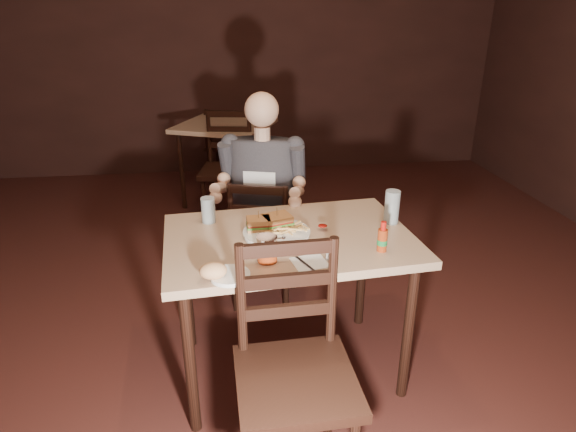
{
  "coord_description": "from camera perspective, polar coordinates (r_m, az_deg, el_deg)",
  "views": [
    {
      "loc": [
        -0.05,
        -2.03,
        1.74
      ],
      "look_at": [
        0.22,
        0.03,
        0.85
      ],
      "focal_mm": 30.0,
      "sensor_mm": 36.0,
      "label": 1
    }
  ],
  "objects": [
    {
      "name": "chair_far",
      "position": [
        3.0,
        -2.78,
        -2.89
      ],
      "size": [
        0.5,
        0.52,
        0.85
      ],
      "primitive_type": null,
      "rotation": [
        0.0,
        0.0,
        2.86
      ],
      "color": "black",
      "rests_on": "ground"
    },
    {
      "name": "dinner_plate",
      "position": [
        2.25,
        -1.35,
        -2.14
      ],
      "size": [
        0.33,
        0.33,
        0.02
      ],
      "primitive_type": "cylinder",
      "rotation": [
        0.0,
        0.0,
        0.08
      ],
      "color": "white",
      "rests_on": "main_table"
    },
    {
      "name": "salt_shaker",
      "position": [
        2.03,
        4.99,
        -4.43
      ],
      "size": [
        0.04,
        0.04,
        0.06
      ],
      "primitive_type": null,
      "rotation": [
        0.0,
        0.0,
        0.08
      ],
      "color": "white",
      "rests_on": "main_table"
    },
    {
      "name": "fork",
      "position": [
        2.03,
        5.27,
        -5.25
      ],
      "size": [
        0.06,
        0.14,
        0.0
      ],
      "primitive_type": "cube",
      "rotation": [
        0.0,
        0.0,
        -0.37
      ],
      "color": "silver",
      "rests_on": "napkin"
    },
    {
      "name": "bg_chair_near",
      "position": [
        4.18,
        -7.22,
        5.36
      ],
      "size": [
        0.52,
        0.55,
        0.95
      ],
      "primitive_type": null,
      "rotation": [
        0.0,
        0.0,
        -0.17
      ],
      "color": "black",
      "rests_on": "ground"
    },
    {
      "name": "diner",
      "position": [
        2.78,
        -3.14,
        5.25
      ],
      "size": [
        0.61,
        0.53,
        0.89
      ],
      "primitive_type": null,
      "rotation": [
        0.0,
        0.0,
        -0.28
      ],
      "color": "#343339",
      "rests_on": "chair_far"
    },
    {
      "name": "napkin",
      "position": [
        2.02,
        2.59,
        -5.53
      ],
      "size": [
        0.16,
        0.16,
        0.0
      ],
      "primitive_type": "cube",
      "rotation": [
        0.0,
        0.0,
        0.2
      ],
      "color": "white",
      "rests_on": "main_table"
    },
    {
      "name": "bg_table",
      "position": [
        4.66,
        -7.43,
        9.78
      ],
      "size": [
        1.05,
        1.05,
        0.77
      ],
      "rotation": [
        0.0,
        0.0,
        -0.41
      ],
      "color": "tan",
      "rests_on": "ground"
    },
    {
      "name": "sandwich_right",
      "position": [
        2.28,
        -1.31,
        -0.07
      ],
      "size": [
        0.16,
        0.14,
        0.11
      ],
      "primitive_type": null,
      "rotation": [
        0.0,
        0.0,
        0.29
      ],
      "color": "#C68549",
      "rests_on": "dinner_plate"
    },
    {
      "name": "syrup_dispenser",
      "position": [
        2.01,
        -2.48,
        -3.94
      ],
      "size": [
        0.1,
        0.1,
        0.11
      ],
      "primitive_type": null,
      "rotation": [
        0.0,
        0.0,
        0.08
      ],
      "color": "#923110",
      "rests_on": "main_table"
    },
    {
      "name": "fries_pile",
      "position": [
        2.25,
        0.01,
        -1.32
      ],
      "size": [
        0.25,
        0.18,
        0.04
      ],
      "primitive_type": null,
      "rotation": [
        0.0,
        0.0,
        0.08
      ],
      "color": "#E9B96E",
      "rests_on": "dinner_plate"
    },
    {
      "name": "bread_roll",
      "position": [
        1.89,
        -8.87,
        -6.43
      ],
      "size": [
        0.12,
        0.1,
        0.06
      ],
      "primitive_type": "ellipsoid",
      "rotation": [
        0.0,
        0.0,
        0.08
      ],
      "color": "tan",
      "rests_on": "side_plate"
    },
    {
      "name": "hot_sauce",
      "position": [
        2.12,
        11.15,
        -2.39
      ],
      "size": [
        0.05,
        0.05,
        0.14
      ],
      "primitive_type": null,
      "rotation": [
        0.0,
        0.0,
        0.08
      ],
      "color": "#923110",
      "rests_on": "main_table"
    },
    {
      "name": "glass_right",
      "position": [
        2.41,
        12.21,
        1.05
      ],
      "size": [
        0.08,
        0.08,
        0.17
      ],
      "primitive_type": "cylinder",
      "rotation": [
        0.0,
        0.0,
        0.08
      ],
      "color": "silver",
      "rests_on": "main_table"
    },
    {
      "name": "glass_left",
      "position": [
        2.4,
        -9.43,
        0.7
      ],
      "size": [
        0.07,
        0.07,
        0.13
      ],
      "primitive_type": "cylinder",
      "rotation": [
        0.0,
        0.0,
        0.08
      ],
      "color": "silver",
      "rests_on": "main_table"
    },
    {
      "name": "room_shell",
      "position": [
        2.06,
        -6.05,
        13.56
      ],
      "size": [
        7.0,
        7.0,
        7.0
      ],
      "color": "black",
      "rests_on": "ground"
    },
    {
      "name": "knife",
      "position": [
        1.98,
        2.39,
        -5.97
      ],
      "size": [
        0.09,
        0.18,
        0.0
      ],
      "primitive_type": "cube",
      "rotation": [
        0.0,
        0.0,
        0.4
      ],
      "color": "silver",
      "rests_on": "napkin"
    },
    {
      "name": "ketchup_dollop",
      "position": [
        2.3,
        4.12,
        -1.16
      ],
      "size": [
        0.05,
        0.05,
        0.01
      ],
      "primitive_type": "ellipsoid",
      "rotation": [
        0.0,
        0.0,
        0.08
      ],
      "color": "maroon",
      "rests_on": "dinner_plate"
    },
    {
      "name": "chair_near",
      "position": [
        1.88,
        0.97,
        -18.91
      ],
      "size": [
        0.46,
        0.5,
        0.96
      ],
      "primitive_type": null,
      "rotation": [
        0.0,
        0.0,
        0.03
      ],
      "color": "black",
      "rests_on": "ground"
    },
    {
      "name": "bg_chair_far",
      "position": [
        5.25,
        -7.34,
        8.3
      ],
      "size": [
        0.48,
        0.5,
        0.82
      ],
      "primitive_type": null,
      "rotation": [
        0.0,
        0.0,
        2.87
      ],
      "color": "black",
      "rests_on": "ground"
    },
    {
      "name": "main_table",
      "position": [
        2.29,
        0.16,
        -4.32
      ],
      "size": [
        1.21,
        0.86,
        0.77
      ],
      "rotation": [
        0.0,
        0.0,
        0.08
      ],
      "color": "tan",
      "rests_on": "ground"
    },
    {
      "name": "sandwich_left",
      "position": [
        2.25,
        -3.52,
        -0.55
      ],
      "size": [
        0.11,
        0.09,
        0.1
      ],
      "primitive_type": null,
      "rotation": [
        0.0,
        0.0,
        0.02
      ],
      "color": "#C68549",
      "rests_on": "dinner_plate"
    },
    {
      "name": "side_plate",
      "position": [
        1.92,
        -6.88,
        -7.13
      ],
      "size": [
        0.17,
        0.17,
        0.01
      ],
      "primitive_type": "cylinder",
      "rotation": [
        0.0,
        0.0,
        0.08
      ],
      "color": "white",
      "rests_on": "main_table"
    }
  ]
}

